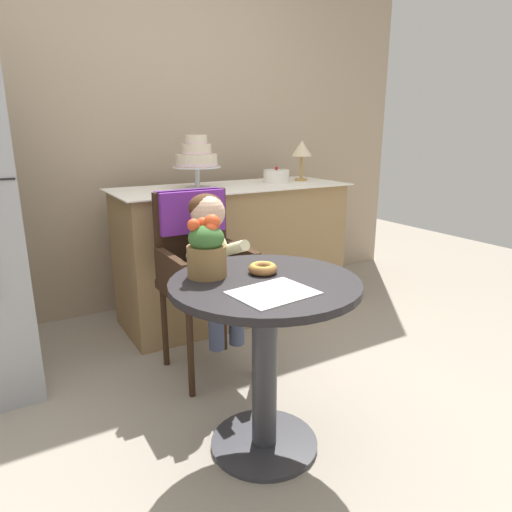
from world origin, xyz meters
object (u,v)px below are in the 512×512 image
round_layer_cake (276,176)px  table_lamp (302,150)px  seated_child (211,252)px  tiered_cake_stand (197,157)px  donut_front (263,268)px  cafe_table (265,332)px  wicker_chair (199,252)px  flower_vase (207,248)px

round_layer_cake → table_lamp: table_lamp is taller
seated_child → tiered_cake_stand: (0.24, 0.69, 0.42)m
seated_child → donut_front: seated_child is taller
seated_child → round_layer_cake: size_ratio=4.02×
seated_child → tiered_cake_stand: 0.84m
donut_front → table_lamp: (1.09, 1.25, 0.38)m
donut_front → cafe_table: bearing=-116.1°
seated_child → round_layer_cake: bearing=40.1°
donut_front → seated_child: bearing=86.8°
seated_child → round_layer_cake: (0.84, 0.71, 0.27)m
cafe_table → round_layer_cake: (0.91, 1.32, 0.44)m
wicker_chair → round_layer_cake: size_ratio=5.28×
donut_front → round_layer_cake: (0.87, 1.25, 0.20)m
cafe_table → table_lamp: bearing=49.6°
seated_child → donut_front: size_ratio=6.35×
cafe_table → flower_vase: 0.39m
donut_front → flower_vase: bearing=159.0°
cafe_table → table_lamp: table_lamp is taller
wicker_chair → seated_child: seated_child is taller
tiered_cake_stand → seated_child: bearing=-109.1°
tiered_cake_stand → round_layer_cake: (0.60, 0.02, -0.15)m
wicker_chair → tiered_cake_stand: size_ratio=2.91×
cafe_table → tiered_cake_stand: (0.31, 1.30, 0.58)m
tiered_cake_stand → wicker_chair: bearing=-114.1°
seated_child → flower_vase: 0.53m
round_layer_cake → wicker_chair: bearing=-146.6°
cafe_table → seated_child: 0.64m
wicker_chair → flower_vase: bearing=-108.7°
donut_front → tiered_cake_stand: size_ratio=0.35×
seated_child → table_lamp: size_ratio=2.55×
round_layer_cake → table_lamp: bearing=1.2°
cafe_table → donut_front: 0.25m
round_layer_cake → tiered_cake_stand: bearing=-178.0°
flower_vase → round_layer_cake: 1.59m
table_lamp → tiered_cake_stand: bearing=-178.2°
flower_vase → round_layer_cake: round_layer_cake is taller
flower_vase → tiered_cake_stand: bearing=67.7°
seated_child → flower_vase: seated_child is taller
table_lamp → flower_vase: bearing=-137.8°
seated_child → table_lamp: (1.06, 0.72, 0.44)m
flower_vase → wicker_chair: bearing=69.3°
donut_front → table_lamp: 1.70m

